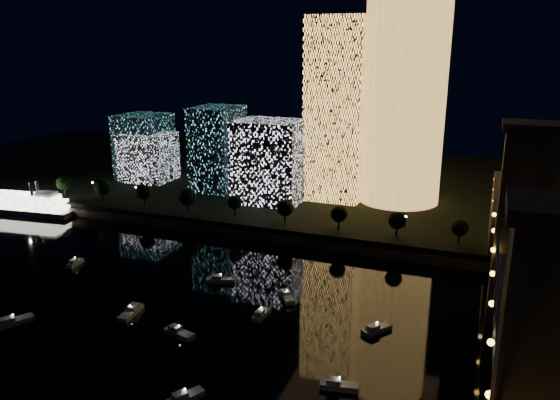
{
  "coord_description": "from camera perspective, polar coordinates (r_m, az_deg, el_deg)",
  "views": [
    {
      "loc": [
        55.76,
        -87.32,
        67.44
      ],
      "look_at": [
        0.84,
        55.0,
        23.47
      ],
      "focal_mm": 35.0,
      "sensor_mm": 36.0,
      "label": 1
    }
  ],
  "objects": [
    {
      "name": "far_bank",
      "position": [
        261.71,
        8.14,
        1.55
      ],
      "size": [
        420.0,
        160.0,
        5.0
      ],
      "primitive_type": "cube",
      "color": "black",
      "rests_on": "ground"
    },
    {
      "name": "street_lamps",
      "position": [
        210.58,
        -5.03,
        -0.09
      ],
      "size": [
        132.7,
        0.7,
        5.65
      ],
      "color": "black",
      "rests_on": "far_bank"
    },
    {
      "name": "ground",
      "position": [
        123.62,
        -10.04,
        -17.26
      ],
      "size": [
        520.0,
        520.0,
        0.0
      ],
      "primitive_type": "plane",
      "color": "black",
      "rests_on": "ground"
    },
    {
      "name": "tower_cylindrical",
      "position": [
        222.89,
        12.83,
        9.99
      ],
      "size": [
        34.0,
        34.0,
        80.39
      ],
      "color": "#F4AE4E",
      "rests_on": "far_bank"
    },
    {
      "name": "seawall",
      "position": [
        190.07,
        2.7,
        -4.24
      ],
      "size": [
        420.0,
        6.0,
        3.0
      ],
      "primitive_type": "cube",
      "color": "#6B5E4C",
      "rests_on": "ground"
    },
    {
      "name": "truss_bridge",
      "position": [
        104.85,
        24.09,
        -14.69
      ],
      "size": [
        13.0,
        266.0,
        50.0
      ],
      "color": "navy",
      "rests_on": "ground"
    },
    {
      "name": "midrise_blocks",
      "position": [
        245.21,
        -8.17,
        4.9
      ],
      "size": [
        97.18,
        41.47,
        36.17
      ],
      "color": "white",
      "rests_on": "far_bank"
    },
    {
      "name": "riverboat",
      "position": [
        249.18,
        -25.42,
        -0.37
      ],
      "size": [
        46.78,
        14.56,
        13.86
      ],
      "color": "silver",
      "rests_on": "ground"
    },
    {
      "name": "motorboats",
      "position": [
        136.92,
        -11.06,
        -13.37
      ],
      "size": [
        101.74,
        74.3,
        2.78
      ],
      "color": "silver",
      "rests_on": "ground"
    },
    {
      "name": "tower_rectangular",
      "position": [
        225.02,
        6.09,
        9.35
      ],
      "size": [
        22.89,
        22.89,
        72.83
      ],
      "primitive_type": "cube",
      "color": "#F4AE4E",
      "rests_on": "far_bank"
    },
    {
      "name": "esplanade_trees",
      "position": [
        205.86,
        -6.24,
        -0.08
      ],
      "size": [
        165.87,
        6.88,
        8.94
      ],
      "color": "black",
      "rests_on": "far_bank"
    }
  ]
}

